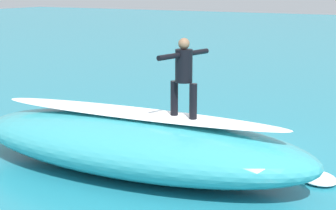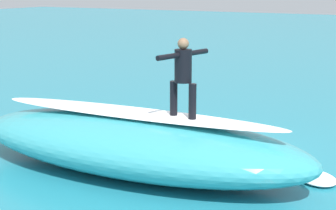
{
  "view_description": "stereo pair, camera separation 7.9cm",
  "coord_description": "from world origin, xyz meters",
  "px_view_note": "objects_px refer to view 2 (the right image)",
  "views": [
    {
      "loc": [
        -5.45,
        11.32,
        3.93
      ],
      "look_at": [
        0.93,
        0.14,
        1.09
      ],
      "focal_mm": 59.54,
      "sensor_mm": 36.0,
      "label": 1
    },
    {
      "loc": [
        -5.52,
        11.28,
        3.93
      ],
      "look_at": [
        0.93,
        0.14,
        1.09
      ],
      "focal_mm": 59.54,
      "sensor_mm": 36.0,
      "label": 2
    }
  ],
  "objects_px": {
    "surfboard_paddling": "(157,125)",
    "surfer_paddling": "(153,119)",
    "surfboard_riding": "(183,119)",
    "surfer_riding": "(183,72)"
  },
  "relations": [
    {
      "from": "surfboard_paddling",
      "to": "surfer_paddling",
      "type": "relative_size",
      "value": 1.36
    },
    {
      "from": "surfer_riding",
      "to": "surfboard_paddling",
      "type": "xyz_separation_m",
      "value": [
        2.66,
        -3.42,
        -2.18
      ]
    },
    {
      "from": "surfer_riding",
      "to": "surfboard_paddling",
      "type": "bearing_deg",
      "value": -41.7
    },
    {
      "from": "surfer_riding",
      "to": "surfer_paddling",
      "type": "distance_m",
      "value": 4.82
    },
    {
      "from": "surfboard_riding",
      "to": "surfer_riding",
      "type": "bearing_deg",
      "value": 10.42
    },
    {
      "from": "surfboard_riding",
      "to": "surfboard_paddling",
      "type": "height_order",
      "value": "surfboard_riding"
    },
    {
      "from": "surfboard_riding",
      "to": "surfboard_paddling",
      "type": "xyz_separation_m",
      "value": [
        2.66,
        -3.42,
        -1.23
      ]
    },
    {
      "from": "surfboard_riding",
      "to": "surfer_riding",
      "type": "height_order",
      "value": "surfer_riding"
    },
    {
      "from": "surfboard_riding",
      "to": "surfboard_paddling",
      "type": "bearing_deg",
      "value": -41.7
    },
    {
      "from": "surfer_riding",
      "to": "surfboard_paddling",
      "type": "distance_m",
      "value": 4.85
    }
  ]
}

